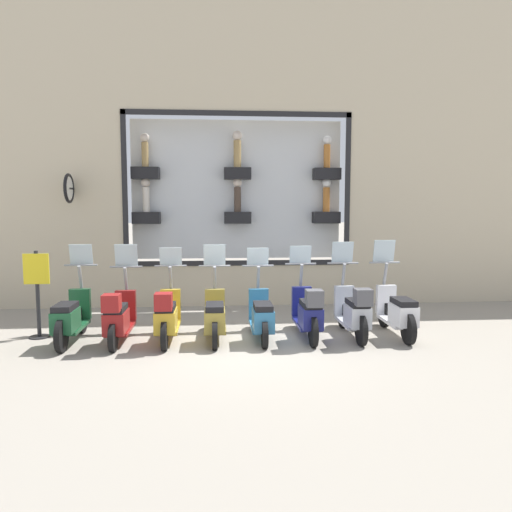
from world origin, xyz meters
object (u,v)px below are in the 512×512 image
(scooter_green_7, at_px, (71,318))
(scooter_navy_2, at_px, (308,313))
(scooter_silver_1, at_px, (354,312))
(shop_sign_post, at_px, (37,291))
(scooter_yellow_5, at_px, (167,316))
(scooter_teal_3, at_px, (262,316))
(scooter_olive_4, at_px, (215,317))
(scooter_white_0, at_px, (397,312))
(scooter_red_6, at_px, (119,317))

(scooter_green_7, bearing_deg, scooter_navy_2, -90.87)
(scooter_navy_2, height_order, scooter_green_7, scooter_green_7)
(scooter_silver_1, bearing_deg, shop_sign_post, 84.99)
(scooter_yellow_5, bearing_deg, scooter_teal_3, -87.96)
(scooter_olive_4, bearing_deg, scooter_navy_2, -91.94)
(scooter_white_0, relative_size, shop_sign_post, 1.14)
(scooter_olive_4, relative_size, shop_sign_post, 1.13)
(scooter_silver_1, relative_size, shop_sign_post, 1.14)
(scooter_white_0, relative_size, scooter_silver_1, 1.00)
(scooter_silver_1, height_order, scooter_red_6, scooter_silver_1)
(scooter_teal_3, distance_m, scooter_red_6, 2.50)
(scooter_silver_1, height_order, shop_sign_post, scooter_silver_1)
(scooter_silver_1, relative_size, scooter_teal_3, 1.01)
(scooter_yellow_5, distance_m, scooter_red_6, 0.83)
(scooter_white_0, bearing_deg, scooter_teal_3, 90.24)
(scooter_white_0, height_order, scooter_green_7, scooter_white_0)
(scooter_silver_1, bearing_deg, scooter_white_0, -85.86)
(scooter_yellow_5, height_order, scooter_green_7, scooter_green_7)
(scooter_silver_1, distance_m, scooter_olive_4, 2.50)
(scooter_green_7, bearing_deg, scooter_yellow_5, -92.37)
(scooter_teal_3, height_order, scooter_red_6, scooter_red_6)
(scooter_white_0, xyz_separation_m, scooter_silver_1, (-0.06, 0.83, 0.04))
(scooter_olive_4, bearing_deg, shop_sign_post, 82.05)
(scooter_yellow_5, relative_size, shop_sign_post, 1.13)
(scooter_white_0, height_order, scooter_olive_4, scooter_white_0)
(scooter_navy_2, relative_size, scooter_yellow_5, 1.00)
(scooter_silver_1, distance_m, shop_sign_post, 5.72)
(scooter_yellow_5, bearing_deg, scooter_red_6, 90.06)
(scooter_white_0, bearing_deg, scooter_silver_1, 94.14)
(scooter_silver_1, xyz_separation_m, scooter_navy_2, (-0.00, 0.83, -0.01))
(scooter_navy_2, distance_m, scooter_green_7, 4.17)
(scooter_navy_2, bearing_deg, scooter_yellow_5, 90.13)
(scooter_teal_3, relative_size, scooter_red_6, 1.00)
(scooter_red_6, height_order, scooter_green_7, scooter_green_7)
(scooter_olive_4, xyz_separation_m, scooter_yellow_5, (-0.06, 0.83, 0.04))
(scooter_olive_4, bearing_deg, scooter_silver_1, -91.21)
(scooter_navy_2, distance_m, scooter_olive_4, 1.67)
(scooter_teal_3, bearing_deg, scooter_green_7, 89.84)
(shop_sign_post, bearing_deg, scooter_green_7, -122.42)
(scooter_green_7, bearing_deg, shop_sign_post, 57.58)
(scooter_teal_3, xyz_separation_m, scooter_green_7, (0.01, 3.33, 0.03))
(scooter_white_0, relative_size, scooter_yellow_5, 1.01)
(scooter_white_0, distance_m, scooter_red_6, 5.00)
(scooter_olive_4, bearing_deg, scooter_teal_3, -90.19)
(scooter_silver_1, relative_size, scooter_olive_4, 1.01)
(scooter_white_0, height_order, scooter_navy_2, scooter_white_0)
(scooter_navy_2, xyz_separation_m, scooter_red_6, (-0.01, 3.33, -0.01))
(scooter_white_0, xyz_separation_m, scooter_yellow_5, (-0.07, 4.17, 0.02))
(scooter_white_0, distance_m, scooter_green_7, 5.83)
(scooter_silver_1, bearing_deg, scooter_yellow_5, 90.16)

